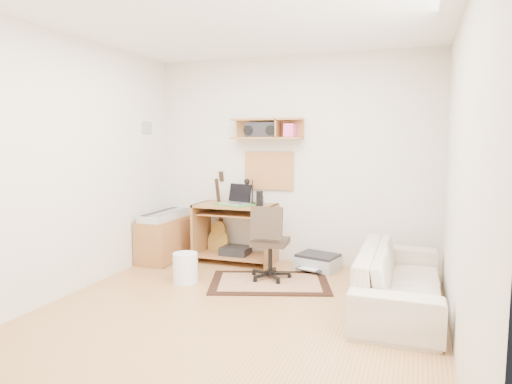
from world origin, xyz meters
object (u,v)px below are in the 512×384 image
(desk, at_px, (236,233))
(sofa, at_px, (400,268))
(task_chair, at_px, (270,242))
(cabinet, at_px, (166,239))
(printer, at_px, (318,263))

(desk, xyz_separation_m, sofa, (2.05, -0.95, -0.01))
(task_chair, relative_size, cabinet, 0.96)
(printer, bearing_deg, sofa, -29.16)
(task_chair, bearing_deg, cabinet, 161.81)
(printer, height_order, sofa, sofa)
(cabinet, xyz_separation_m, printer, (1.98, 0.19, -0.19))
(desk, distance_m, sofa, 2.26)
(sofa, bearing_deg, desk, 65.06)
(task_chair, relative_size, printer, 1.80)
(desk, distance_m, printer, 1.11)
(cabinet, distance_m, sofa, 3.06)
(task_chair, bearing_deg, printer, 48.37)
(sofa, bearing_deg, task_chair, 74.07)
(desk, bearing_deg, task_chair, -40.65)
(task_chair, distance_m, cabinet, 1.61)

